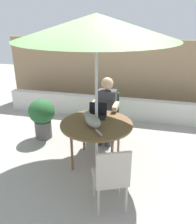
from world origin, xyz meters
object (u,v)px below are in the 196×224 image
Objects in this scene: patio_umbrella at (96,27)px; potted_plant_near_fence at (42,116)px; patio_table at (97,126)px; chair_empty at (111,175)px; chair_occupied at (108,112)px; cat at (92,120)px; laptop at (98,113)px; person_seated at (106,107)px.

potted_plant_near_fence is at bearing 155.03° from patio_umbrella.
chair_empty reaches higher than patio_table.
chair_occupied is 1.62× the size of cat.
cat reaches higher than patio_table.
patio_umbrella is 4.18× the size of cat.
chair_occupied and chair_empty have the same top height.
patio_table is 1.27× the size of chair_occupied.
cat is (-0.05, -1.00, 0.26)m from chair_occupied.
person_seated is at bearing 83.95° from laptop.
chair_empty is at bearing -76.29° from person_seated.
chair_empty reaches higher than potted_plant_near_fence.
patio_umbrella is at bearing -90.00° from person_seated.
chair_occupied is 1.04m from cat.
cat is 1.39m from potted_plant_near_fence.
chair_empty is 2.82× the size of laptop.
chair_empty is at bearing -62.31° from cat.
laptop reaches higher than chair_occupied.
person_seated is (-0.43, 1.75, 0.17)m from chair_empty.
cat is at bearing -119.97° from patio_table.
patio_umbrella reaches higher than patio_table.
potted_plant_near_fence is at bearing 166.05° from laptop.
chair_empty is 1.06m from cat.
cat is at bearing -29.15° from potted_plant_near_fence.
chair_empty is at bearing -77.39° from chair_occupied.
cat is (0.00, -0.37, 0.02)m from laptop.
chair_occupied is 1.00× the size of chair_empty.
person_seated is 1.55× the size of potted_plant_near_fence.
potted_plant_near_fence is at bearing 136.59° from chair_empty.
person_seated reaches higher than chair_empty.
patio_table is at bearing -24.97° from potted_plant_near_fence.
person_seated reaches higher than chair_occupied.
chair_occupied is (0.00, 0.92, -0.13)m from patio_table.
cat is at bearing -92.82° from chair_occupied.
chair_occupied is 2.82× the size of laptop.
laptop reaches higher than chair_empty.
chair_empty is 1.81m from person_seated.
cat reaches higher than potted_plant_near_fence.
person_seated is 0.49m from laptop.
chair_occupied is 0.23m from person_seated.
laptop is at bearing 110.58° from chair_empty.
person_seated is 1.26m from potted_plant_near_fence.
cat is (-0.48, 0.91, 0.26)m from chair_empty.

